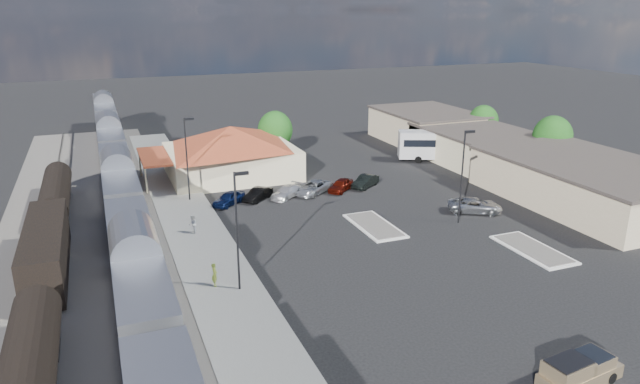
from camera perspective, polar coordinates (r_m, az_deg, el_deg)
name	(u,v)px	position (r m, az deg, el deg)	size (l,w,h in m)	color
ground	(344,240)	(50.90, 2.45, -4.83)	(280.00, 280.00, 0.00)	black
railbed	(91,241)	(54.50, -21.94, -4.54)	(16.00, 100.00, 0.12)	#4C4944
platform	(197,234)	(53.10, -12.20, -4.15)	(5.50, 92.00, 0.18)	gray
passenger_train	(120,190)	(58.46, -19.39, 0.16)	(3.00, 104.00, 5.55)	silver
freight_cars	(46,253)	(48.27, -25.68, -5.49)	(2.80, 46.00, 4.00)	black
station_depot	(231,151)	(70.41, -8.93, 4.06)	(18.35, 12.24, 6.20)	beige
buildings_east	(500,152)	(76.16, 17.58, 3.81)	(14.40, 51.40, 4.80)	#C6B28C
traffic_island_south	(374,226)	(54.16, 5.47, -3.36)	(3.30, 7.50, 0.21)	silver
traffic_island_north	(533,249)	(51.97, 20.51, -5.39)	(3.30, 7.50, 0.21)	silver
lamp_plat_s	(238,222)	(40.39, -8.22, -3.01)	(1.08, 0.25, 9.00)	black
lamp_plat_n	(187,153)	(61.13, -13.13, 3.86)	(1.08, 0.25, 9.00)	black
lamp_lot	(463,169)	(54.99, 14.13, 2.25)	(1.08, 0.25, 9.00)	black
tree_east_b	(552,137)	(78.00, 22.22, 5.11)	(4.94, 4.94, 6.96)	#382314
tree_east_c	(483,121)	(88.49, 16.01, 6.80)	(4.41, 4.41, 6.21)	#382314
tree_depot	(275,130)	(77.76, -4.50, 6.19)	(4.71, 4.71, 6.63)	#382314
pickup_truck	(580,371)	(35.44, 24.59, -15.94)	(5.14, 2.41, 1.71)	tan
suv	(475,205)	(59.48, 15.24, -1.31)	(2.47, 5.37, 1.49)	#989B9F
coach_bus	(446,144)	(78.69, 12.47, 4.70)	(12.65, 7.50, 4.04)	white
person_a	(215,275)	(42.79, -10.49, -8.12)	(0.65, 0.43, 1.78)	#B9D542
person_b	(193,224)	(52.83, -12.62, -3.18)	(0.84, 0.65, 1.73)	white
parked_car_a	(229,198)	(60.46, -9.09, -0.63)	(1.65, 4.10, 1.40)	#0E1B47
parked_car_b	(258,194)	(61.46, -6.24, -0.24)	(1.40, 4.01, 1.32)	black
parked_car_c	(287,192)	(62.06, -3.32, 0.00)	(1.81, 4.45, 1.29)	silver
parked_car_d	(313,187)	(63.33, -0.66, 0.45)	(2.33, 5.05, 1.40)	#9CA0A5
parked_car_e	(341,185)	(64.23, 2.10, 0.68)	(1.63, 4.06, 1.38)	#66160B
parked_car_f	(365,181)	(65.79, 4.55, 1.06)	(1.48, 4.24, 1.40)	black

